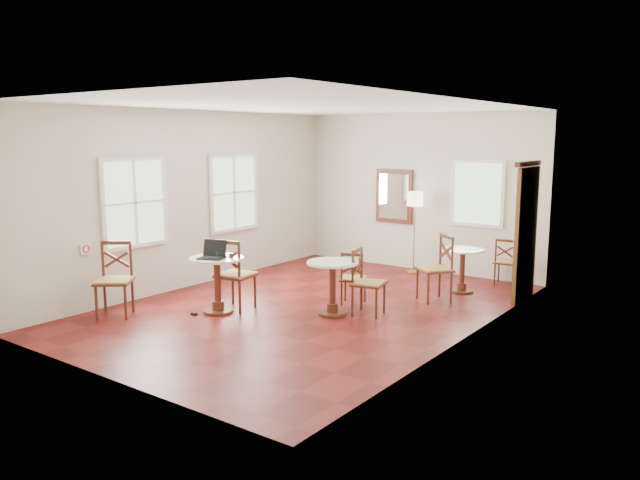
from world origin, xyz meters
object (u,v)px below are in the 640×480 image
Objects in this scene: chair_near_b at (114,280)px; laptop at (213,254)px; chair_back_b at (436,268)px; floor_lamp at (415,204)px; chair_mid_b at (367,282)px; navy_mug at (218,255)px; power_adapter at (194,314)px; cafe_table_mid at (332,282)px; cafe_table_near at (217,278)px; cafe_table_back at (462,265)px; chair_mid_a at (353,278)px; chair_near_a at (235,274)px; mouse at (231,255)px; chair_back_a at (506,262)px; water_glass at (217,252)px.

laptop reaches higher than chair_near_b.
chair_back_b is 0.67× the size of floor_lamp.
navy_mug is at bearing 111.64° from chair_mid_b.
cafe_table_mid is at bearing 36.88° from power_adapter.
navy_mug is (0.03, 0.01, 0.36)m from cafe_table_near.
chair_back_b is (-0.12, -0.74, 0.07)m from cafe_table_back.
floor_lamp is at bearing 164.89° from chair_back_b.
chair_back_b reaches higher than chair_mid_a.
chair_back_b is at bearing 48.30° from navy_mug.
cafe_table_near is 0.39m from laptop.
laptop is (-0.09, -0.35, 0.36)m from chair_near_a.
chair_mid_a reaches higher than cafe_table_back.
chair_near_a is 1.81m from chair_mid_a.
floor_lamp is (1.03, 4.15, 0.79)m from cafe_table_near.
mouse is (-2.29, -3.07, 0.40)m from cafe_table_back.
chair_mid_b is 1.17× the size of chair_back_a.
laptop is at bearing 1.50° from chair_near_b.
chair_near_b is 1.51m from water_glass.
laptop is at bearing -91.36° from cafe_table_near.
chair_mid_b is at bearing 64.02° from chair_back_a.
cafe_table_near is 0.80× the size of chair_back_b.
chair_near_b is at bearing -159.66° from laptop.
cafe_table_near is at bearing 58.61° from power_adapter.
floor_lamp is at bearing 76.01° from cafe_table_near.
chair_mid_a is at bearing 49.50° from navy_mug.
chair_mid_a is 2.76m from floor_lamp.
chair_mid_a is at bearing 42.24° from mouse.
cafe_table_near is 2.07m from chair_mid_a.
water_glass is at bearing 22.00° from chair_mid_a.
cafe_table_mid reaches higher than cafe_table_back.
water_glass is at bearing 36.88° from chair_near_a.
cafe_table_back is 0.89× the size of chair_mid_a.
chair_near_a is at bearing -154.74° from cafe_table_mid.
power_adapter is at bearing -1.41° from chair_near_b.
chair_back_b is at bearing -52.54° from floor_lamp.
navy_mug is (-1.79, -1.21, 0.39)m from chair_mid_b.
chair_mid_a is (1.27, 1.29, -0.12)m from chair_near_a.
power_adapter is (-0.27, -0.58, -0.52)m from chair_near_a.
cafe_table_mid is at bearing -112.26° from cafe_table_back.
cafe_table_back is at bearing -32.86° from floor_lamp.
cafe_table_mid is 0.76× the size of chair_back_b.
mouse is (-2.69, -4.02, 0.44)m from chair_back_a.
chair_near_a is 0.70× the size of floor_lamp.
cafe_table_mid is 3.37m from floor_lamp.
chair_back_a is at bearing -133.80° from chair_near_a.
water_glass is (-2.88, -4.12, 0.48)m from chair_back_a.
mouse is (-1.33, -0.71, 0.36)m from cafe_table_mid.
navy_mug is at bearing -115.87° from mouse.
floor_lamp is 4.28m from navy_mug.
cafe_table_near is 7.96× the size of mouse.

